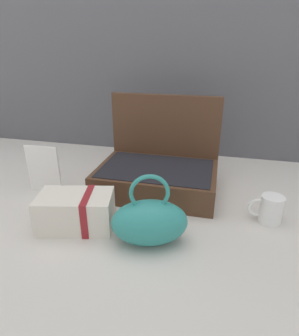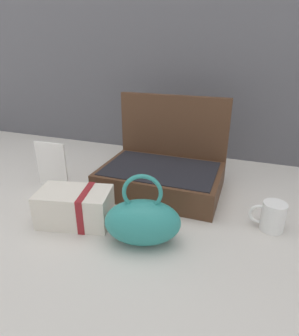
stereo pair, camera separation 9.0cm
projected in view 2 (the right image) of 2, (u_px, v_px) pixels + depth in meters
The scene contains 6 objects.
ground_plane at pixel (153, 207), 0.98m from camera, with size 6.00×6.00×0.00m, color beige.
open_suitcase at pixel (163, 170), 1.08m from camera, with size 0.43×0.31×0.33m.
teal_pouch_handbag at pixel (143, 221), 0.78m from camera, with size 0.23×0.18×0.21m.
cream_toiletry_bag at pixel (76, 207), 0.88m from camera, with size 0.24×0.17×0.11m.
coffee_mug at pixel (272, 216), 0.84m from camera, with size 0.10×0.07×0.09m.
info_card_left at pixel (52, 165), 1.09m from camera, with size 0.13×0.01×0.18m, color white.
Camera 2 is at (0.28, -0.80, 0.51)m, focal length 30.76 mm.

